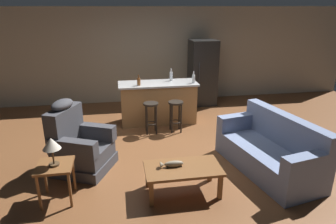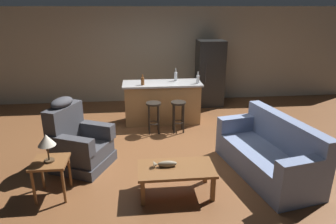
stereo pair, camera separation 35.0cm
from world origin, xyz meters
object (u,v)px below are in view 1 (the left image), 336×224
at_px(bottle_wine_dark, 194,79).
at_px(table_lamp, 51,145).
at_px(refrigerator, 203,73).
at_px(recliner_near_lamp, 79,146).
at_px(coffee_table, 183,171).
at_px(bar_stool_right, 176,111).
at_px(bottle_short_amber, 171,76).
at_px(end_table, 55,171).
at_px(bar_stool_left, 151,112).
at_px(fish_figurine, 172,164).
at_px(bottle_tall_green, 139,81).
at_px(couch, 270,151).
at_px(kitchen_island, 158,102).

bearing_deg(bottle_wine_dark, table_lamp, -134.54).
bearing_deg(refrigerator, recliner_near_lamp, -133.75).
relative_size(coffee_table, bar_stool_right, 1.62).
bearing_deg(bottle_short_amber, bar_stool_right, -92.69).
relative_size(recliner_near_lamp, end_table, 2.14).
relative_size(bar_stool_left, refrigerator, 0.39).
xyz_separation_m(bar_stool_right, refrigerator, (1.10, 1.83, 0.41)).
distance_m(recliner_near_lamp, end_table, 0.88).
height_order(fish_figurine, bottle_tall_green, bottle_tall_green).
bearing_deg(bar_stool_right, couch, -56.57).
xyz_separation_m(recliner_near_lamp, end_table, (-0.22, -0.85, 0.04)).
height_order(recliner_near_lamp, end_table, recliner_near_lamp).
xyz_separation_m(table_lamp, bottle_wine_dark, (2.62, 2.66, 0.18)).
bearing_deg(end_table, kitchen_island, 56.86).
bearing_deg(coffee_table, fish_figurine, 165.70).
relative_size(couch, bar_stool_right, 2.98).
height_order(fish_figurine, bottle_short_amber, bottle_short_amber).
bearing_deg(bar_stool_right, bottle_tall_green, 147.64).
bearing_deg(fish_figurine, table_lamp, 177.65).
height_order(recliner_near_lamp, bar_stool_right, recliner_near_lamp).
bearing_deg(fish_figurine, kitchen_island, 85.94).
distance_m(bar_stool_right, bottle_tall_green, 1.05).
xyz_separation_m(fish_figurine, bottle_wine_dark, (1.00, 2.72, 0.59)).
xyz_separation_m(couch, bar_stool_left, (-1.77, 1.87, 0.13)).
relative_size(coffee_table, couch, 0.54).
distance_m(fish_figurine, couch, 1.78).
xyz_separation_m(end_table, refrigerator, (3.22, 3.98, 0.42)).
height_order(recliner_near_lamp, bottle_tall_green, recliner_near_lamp).
bearing_deg(recliner_near_lamp, fish_figurine, -9.36).
distance_m(end_table, table_lamp, 0.41).
xyz_separation_m(couch, bottle_short_amber, (-1.20, 2.65, 0.72)).
bearing_deg(refrigerator, kitchen_island, -139.41).
relative_size(recliner_near_lamp, refrigerator, 0.68).
relative_size(couch, table_lamp, 4.95).
xyz_separation_m(couch, kitchen_island, (-1.53, 2.50, 0.14)).
bearing_deg(bottle_short_amber, end_table, -126.24).
xyz_separation_m(table_lamp, bottle_short_amber, (2.15, 2.95, 0.19)).
relative_size(bar_stool_left, bottle_tall_green, 2.88).
distance_m(coffee_table, bar_stool_right, 2.31).
bearing_deg(kitchen_island, bottle_tall_green, -160.39).
xyz_separation_m(end_table, bar_stool_left, (1.58, 2.15, 0.01)).
relative_size(recliner_near_lamp, bottle_tall_green, 5.08).
distance_m(fish_figurine, bar_stool_left, 2.24).
height_order(bar_stool_right, bottle_tall_green, bottle_tall_green).
distance_m(table_lamp, refrigerator, 5.13).
height_order(recliner_near_lamp, bar_stool_left, recliner_near_lamp).
bearing_deg(bar_stool_right, table_lamp, -134.20).
xyz_separation_m(fish_figurine, bar_stool_right, (0.50, 2.24, 0.01)).
bearing_deg(end_table, fish_figurine, -2.99).
relative_size(end_table, bottle_short_amber, 1.93).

